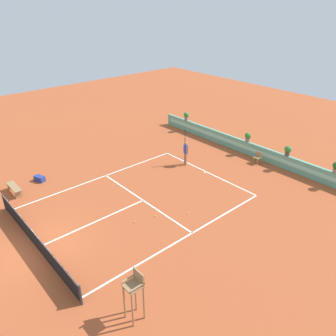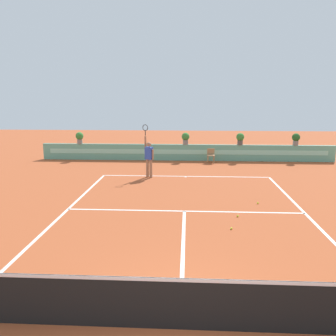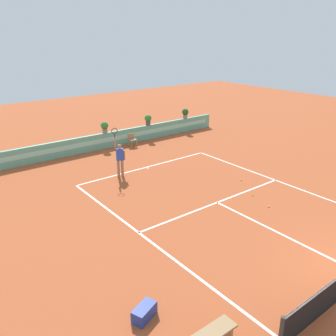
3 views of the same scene
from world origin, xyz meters
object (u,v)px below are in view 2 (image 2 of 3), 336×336
at_px(potted_plant_right, 240,138).
at_px(potted_plant_centre, 186,138).
at_px(tennis_player, 149,156).
at_px(potted_plant_far_left, 80,137).
at_px(tennis_ball_near_baseline, 238,216).
at_px(tennis_ball_mid_court, 231,228).
at_px(potted_plant_far_right, 296,138).
at_px(tennis_ball_by_sideline, 258,203).
at_px(ball_kid_chair, 211,155).

bearing_deg(potted_plant_right, potted_plant_centre, 180.00).
height_order(tennis_player, potted_plant_right, tennis_player).
height_order(tennis_player, potted_plant_centre, tennis_player).
bearing_deg(potted_plant_centre, potted_plant_right, 0.00).
height_order(tennis_player, potted_plant_far_left, tennis_player).
relative_size(tennis_player, tennis_ball_near_baseline, 38.01).
bearing_deg(tennis_ball_mid_court, potted_plant_far_right, 66.00).
distance_m(tennis_ball_near_baseline, potted_plant_centre, 10.74).
bearing_deg(tennis_ball_by_sideline, potted_plant_centre, 107.12).
height_order(tennis_ball_near_baseline, potted_plant_centre, potted_plant_centre).
relative_size(tennis_player, tennis_ball_mid_court, 38.01).
bearing_deg(potted_plant_far_right, tennis_ball_near_baseline, -114.79).
bearing_deg(tennis_ball_by_sideline, tennis_ball_mid_court, -115.76).
distance_m(tennis_ball_by_sideline, potted_plant_far_right, 9.88).
bearing_deg(tennis_ball_mid_court, tennis_ball_near_baseline, 73.55).
bearing_deg(tennis_ball_mid_court, potted_plant_far_left, 124.81).
height_order(tennis_player, tennis_ball_by_sideline, tennis_player).
bearing_deg(potted_plant_far_left, potted_plant_right, 0.00).
bearing_deg(tennis_ball_near_baseline, potted_plant_right, 81.82).
height_order(tennis_player, tennis_ball_near_baseline, tennis_player).
xyz_separation_m(tennis_ball_by_sideline, potted_plant_far_left, (-9.38, 8.98, 1.38)).
distance_m(tennis_ball_mid_court, potted_plant_right, 11.87).
bearing_deg(potted_plant_far_right, tennis_player, -150.34).
bearing_deg(tennis_ball_by_sideline, ball_kid_chair, 98.55).
height_order(tennis_ball_near_baseline, potted_plant_right, potted_plant_right).
height_order(tennis_ball_by_sideline, potted_plant_far_right, potted_plant_far_right).
distance_m(tennis_ball_by_sideline, potted_plant_centre, 9.50).
bearing_deg(potted_plant_centre, potted_plant_far_right, 0.00).
bearing_deg(potted_plant_centre, tennis_ball_near_baseline, -80.16).
distance_m(tennis_ball_near_baseline, potted_plant_far_left, 13.53).
bearing_deg(potted_plant_far_left, tennis_ball_near_baseline, -51.20).
distance_m(tennis_player, potted_plant_right, 6.99).
xyz_separation_m(tennis_ball_near_baseline, potted_plant_right, (1.51, 10.49, 1.38)).
bearing_deg(potted_plant_far_left, ball_kid_chair, -5.14).
distance_m(tennis_ball_mid_court, potted_plant_far_right, 12.82).
relative_size(tennis_ball_mid_court, potted_plant_centre, 0.09).
relative_size(ball_kid_chair, potted_plant_far_left, 1.17).
relative_size(tennis_ball_mid_court, potted_plant_far_right, 0.09).
xyz_separation_m(ball_kid_chair, tennis_player, (-3.27, -4.06, 0.57)).
distance_m(tennis_ball_mid_court, potted_plant_centre, 11.82).
bearing_deg(tennis_ball_mid_court, potted_plant_right, 80.98).
height_order(tennis_ball_mid_court, potted_plant_far_right, potted_plant_far_right).
bearing_deg(potted_plant_centre, potted_plant_far_left, 180.00).
relative_size(tennis_player, potted_plant_right, 3.57).
bearing_deg(tennis_player, potted_plant_far_right, 29.66).
bearing_deg(potted_plant_far_left, potted_plant_far_right, 0.00).
xyz_separation_m(tennis_player, tennis_ball_near_baseline, (3.56, -5.70, -1.02)).
bearing_deg(potted_plant_centre, tennis_player, -110.01).
xyz_separation_m(tennis_player, potted_plant_centre, (1.74, 4.79, 0.36)).
relative_size(tennis_ball_mid_court, potted_plant_right, 0.09).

